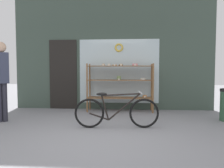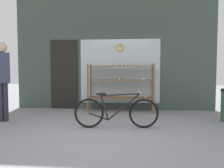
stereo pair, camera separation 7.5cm
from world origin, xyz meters
The scene contains 5 objects.
ground_plane centered at (0.00, 0.00, 0.00)m, with size 30.00×30.00×0.00m, color gray.
storefront_facade centered at (-0.03, 3.02, 1.87)m, with size 5.98×0.13×3.85m.
display_case centered at (0.27, 2.65, 0.86)m, with size 1.87×0.46×1.37m.
bicycle centered at (0.25, 0.81, 0.33)m, with size 1.71×0.46×0.73m.
pedestrian centered at (-2.37, 1.15, 1.09)m, with size 0.37×0.31×1.81m.
Camera 1 is at (0.51, -3.57, 1.16)m, focal length 35.00 mm.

